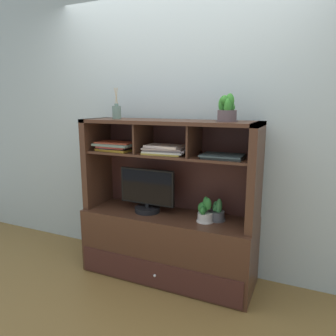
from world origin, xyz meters
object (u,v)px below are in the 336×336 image
at_px(potted_fern, 217,213).
at_px(magazine_stack_left, 165,150).
at_px(media_console, 168,230).
at_px(magazine_stack_centre, 116,146).
at_px(diffuser_bottle, 117,112).
at_px(potted_succulent, 227,110).
at_px(potted_orchid, 205,212).
at_px(magazine_stack_right, 223,156).
at_px(tv_monitor, 147,193).

height_order(potted_fern, magazine_stack_left, magazine_stack_left).
xyz_separation_m(media_console, magazine_stack_centre, (-0.48, -0.06, 0.74)).
bearing_deg(diffuser_bottle, potted_succulent, 0.09).
relative_size(potted_fern, magazine_stack_centre, 0.50).
distance_m(magazine_stack_left, potted_succulent, 0.61).
height_order(potted_orchid, magazine_stack_left, magazine_stack_left).
bearing_deg(magazine_stack_centre, diffuser_bottle, 104.88).
height_order(potted_orchid, magazine_stack_right, magazine_stack_right).
bearing_deg(diffuser_bottle, media_console, 1.65).
height_order(magazine_stack_centre, magazine_stack_right, magazine_stack_centre).
relative_size(potted_orchid, potted_fern, 1.13).
relative_size(potted_fern, diffuser_bottle, 0.69).
bearing_deg(magazine_stack_left, potted_succulent, 3.98).
distance_m(potted_fern, magazine_stack_left, 0.68).
bearing_deg(magazine_stack_left, diffuser_bottle, 176.04).
bearing_deg(magazine_stack_centre, tv_monitor, 5.76).
xyz_separation_m(magazine_stack_right, potted_succulent, (0.01, 0.04, 0.35)).
bearing_deg(diffuser_bottle, magazine_stack_left, -3.96).
xyz_separation_m(magazine_stack_centre, diffuser_bottle, (-0.01, 0.05, 0.30)).
distance_m(potted_orchid, potted_succulent, 0.84).
xyz_separation_m(magazine_stack_right, diffuser_bottle, (-0.98, 0.04, 0.32)).
height_order(tv_monitor, potted_fern, tv_monitor).
height_order(media_console, potted_fern, media_console).
bearing_deg(tv_monitor, media_console, 9.82).
xyz_separation_m(media_console, potted_succulent, (0.49, -0.01, 1.06)).
height_order(magazine_stack_centre, diffuser_bottle, diffuser_bottle).
xyz_separation_m(potted_fern, magazine_stack_left, (-0.44, -0.07, 0.51)).
xyz_separation_m(tv_monitor, potted_orchid, (0.54, -0.02, -0.09)).
bearing_deg(potted_fern, magazine_stack_left, -170.69).
relative_size(potted_fern, magazine_stack_right, 0.57).
distance_m(media_console, potted_orchid, 0.43).
xyz_separation_m(tv_monitor, magazine_stack_right, (0.68, -0.02, 0.38)).
bearing_deg(magazine_stack_left, magazine_stack_centre, -178.21).
distance_m(tv_monitor, potted_orchid, 0.55).
xyz_separation_m(potted_orchid, magazine_stack_centre, (-0.84, -0.01, 0.50)).
bearing_deg(potted_succulent, tv_monitor, -178.29).
bearing_deg(magazine_stack_right, potted_orchid, 179.31).
height_order(magazine_stack_left, potted_succulent, potted_succulent).
bearing_deg(tv_monitor, magazine_stack_right, -1.78).
bearing_deg(tv_monitor, potted_orchid, -2.06).
xyz_separation_m(media_console, magazine_stack_right, (0.49, -0.05, 0.71)).
height_order(potted_fern, potted_succulent, potted_succulent).
bearing_deg(potted_fern, tv_monitor, -174.70).
distance_m(diffuser_bottle, potted_succulent, 0.99).
xyz_separation_m(potted_fern, magazine_stack_centre, (-0.91, -0.09, 0.52)).
xyz_separation_m(magazine_stack_left, magazine_stack_centre, (-0.47, -0.01, 0.01)).
bearing_deg(potted_succulent, diffuser_bottle, -179.91).
bearing_deg(potted_orchid, potted_fern, 44.50).
bearing_deg(tv_monitor, potted_fern, 5.30).
xyz_separation_m(media_console, potted_orchid, (0.35, -0.05, 0.24)).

